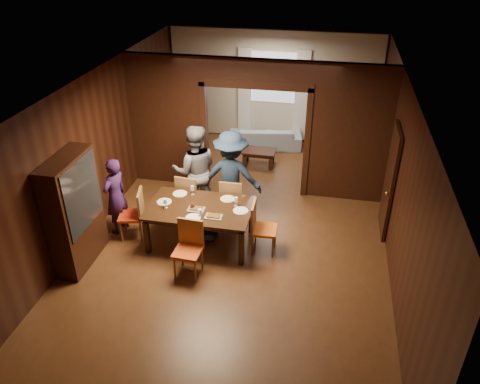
% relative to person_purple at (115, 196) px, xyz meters
% --- Properties ---
extents(floor, '(9.00, 9.00, 0.00)m').
position_rel_person_purple_xyz_m(floor, '(2.28, 0.51, -0.76)').
color(floor, '#4E2F16').
rests_on(floor, ground).
extents(ceiling, '(5.50, 9.00, 0.02)m').
position_rel_person_purple_xyz_m(ceiling, '(2.28, 0.51, 2.14)').
color(ceiling, silver).
rests_on(ceiling, room_walls).
extents(room_walls, '(5.52, 9.01, 2.90)m').
position_rel_person_purple_xyz_m(room_walls, '(2.28, 2.39, 0.75)').
color(room_walls, black).
rests_on(room_walls, floor).
extents(person_purple, '(0.51, 0.63, 1.52)m').
position_rel_person_purple_xyz_m(person_purple, '(0.00, 0.00, 0.00)').
color(person_purple, '#381B51').
rests_on(person_purple, floor).
extents(person_grey, '(1.09, 0.96, 1.89)m').
position_rel_person_purple_xyz_m(person_grey, '(1.28, 0.94, 0.19)').
color(person_grey, '#5E5C64').
rests_on(person_grey, floor).
extents(person_navy, '(1.20, 0.70, 1.84)m').
position_rel_person_purple_xyz_m(person_navy, '(2.02, 0.90, 0.16)').
color(person_navy, '#18273D').
rests_on(person_navy, floor).
extents(sofa, '(1.97, 1.04, 0.55)m').
position_rel_person_purple_xyz_m(sofa, '(2.19, 4.36, -0.48)').
color(sofa, '#8FA7BC').
rests_on(sofa, floor).
extents(serving_bowl, '(0.37, 0.37, 0.09)m').
position_rel_person_purple_xyz_m(serving_bowl, '(1.76, 0.05, 0.05)').
color(serving_bowl, black).
rests_on(serving_bowl, dining_table).
extents(dining_table, '(1.87, 1.16, 0.76)m').
position_rel_person_purple_xyz_m(dining_table, '(1.65, -0.07, -0.38)').
color(dining_table, black).
rests_on(dining_table, floor).
extents(coffee_table, '(0.80, 0.50, 0.40)m').
position_rel_person_purple_xyz_m(coffee_table, '(2.19, 3.27, -0.56)').
color(coffee_table, black).
rests_on(coffee_table, floor).
extents(chair_left, '(0.53, 0.53, 0.97)m').
position_rel_person_purple_xyz_m(chair_left, '(0.33, -0.13, -0.27)').
color(chair_left, red).
rests_on(chair_left, floor).
extents(chair_right, '(0.45, 0.45, 0.97)m').
position_rel_person_purple_xyz_m(chair_right, '(2.83, -0.10, -0.27)').
color(chair_right, orange).
rests_on(chair_right, floor).
extents(chair_far_l, '(0.48, 0.48, 0.97)m').
position_rel_person_purple_xyz_m(chair_far_l, '(1.22, 0.76, -0.27)').
color(chair_far_l, '#E44A15').
rests_on(chair_far_l, floor).
extents(chair_far_r, '(0.45, 0.45, 0.97)m').
position_rel_person_purple_xyz_m(chair_far_r, '(2.08, 0.75, -0.27)').
color(chair_far_r, orange).
rests_on(chair_far_r, floor).
extents(chair_near, '(0.46, 0.46, 0.97)m').
position_rel_person_purple_xyz_m(chair_near, '(1.68, -0.99, -0.27)').
color(chair_near, '#EB4B16').
rests_on(chair_near, floor).
extents(hutch, '(0.40, 1.20, 2.00)m').
position_rel_person_purple_xyz_m(hutch, '(-0.25, -0.99, 0.24)').
color(hutch, black).
rests_on(hutch, floor).
extents(door_right, '(0.06, 0.90, 2.10)m').
position_rel_person_purple_xyz_m(door_right, '(4.98, 1.01, 0.29)').
color(door_right, black).
rests_on(door_right, floor).
extents(window_far, '(1.20, 0.03, 1.30)m').
position_rel_person_purple_xyz_m(window_far, '(2.28, 4.95, 0.94)').
color(window_far, silver).
rests_on(window_far, back_wall).
extents(curtain_left, '(0.35, 0.06, 2.40)m').
position_rel_person_purple_xyz_m(curtain_left, '(1.53, 4.91, 0.49)').
color(curtain_left, white).
rests_on(curtain_left, back_wall).
extents(curtain_right, '(0.35, 0.06, 2.40)m').
position_rel_person_purple_xyz_m(curtain_right, '(3.03, 4.91, 0.49)').
color(curtain_right, white).
rests_on(curtain_right, back_wall).
extents(plate_left, '(0.27, 0.27, 0.01)m').
position_rel_person_purple_xyz_m(plate_left, '(0.97, -0.03, 0.01)').
color(plate_left, white).
rests_on(plate_left, dining_table).
extents(plate_far_l, '(0.27, 0.27, 0.01)m').
position_rel_person_purple_xyz_m(plate_far_l, '(1.16, 0.31, 0.01)').
color(plate_far_l, white).
rests_on(plate_far_l, dining_table).
extents(plate_far_r, '(0.27, 0.27, 0.01)m').
position_rel_person_purple_xyz_m(plate_far_r, '(2.08, 0.30, 0.01)').
color(plate_far_r, silver).
rests_on(plate_far_r, dining_table).
extents(plate_right, '(0.27, 0.27, 0.01)m').
position_rel_person_purple_xyz_m(plate_right, '(2.39, -0.06, 0.01)').
color(plate_right, white).
rests_on(plate_right, dining_table).
extents(plate_near, '(0.27, 0.27, 0.01)m').
position_rel_person_purple_xyz_m(plate_near, '(1.63, -0.43, 0.01)').
color(plate_near, white).
rests_on(plate_near, dining_table).
extents(platter_a, '(0.30, 0.20, 0.04)m').
position_rel_person_purple_xyz_m(platter_a, '(1.61, -0.17, 0.02)').
color(platter_a, gray).
rests_on(platter_a, dining_table).
extents(platter_b, '(0.30, 0.20, 0.04)m').
position_rel_person_purple_xyz_m(platter_b, '(1.97, -0.34, 0.02)').
color(platter_b, slate).
rests_on(platter_b, dining_table).
extents(wineglass_left, '(0.08, 0.08, 0.18)m').
position_rel_person_purple_xyz_m(wineglass_left, '(1.06, -0.21, 0.09)').
color(wineglass_left, white).
rests_on(wineglass_left, dining_table).
extents(wineglass_far, '(0.08, 0.08, 0.18)m').
position_rel_person_purple_xyz_m(wineglass_far, '(1.40, 0.34, 0.09)').
color(wineglass_far, white).
rests_on(wineglass_far, dining_table).
extents(wineglass_right, '(0.08, 0.08, 0.18)m').
position_rel_person_purple_xyz_m(wineglass_right, '(2.28, 0.09, 0.09)').
color(wineglass_right, white).
rests_on(wineglass_right, dining_table).
extents(tumbler, '(0.07, 0.07, 0.14)m').
position_rel_person_purple_xyz_m(tumbler, '(1.74, -0.36, 0.07)').
color(tumbler, silver).
rests_on(tumbler, dining_table).
extents(condiment_jar, '(0.08, 0.08, 0.11)m').
position_rel_person_purple_xyz_m(condiment_jar, '(1.53, -0.14, 0.06)').
color(condiment_jar, '#4E2112').
rests_on(condiment_jar, dining_table).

